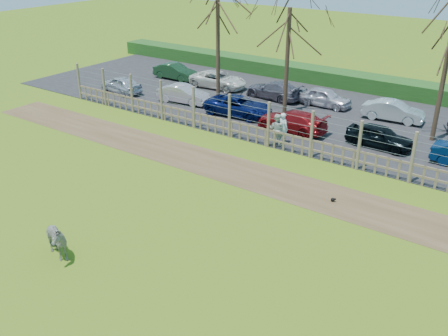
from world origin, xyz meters
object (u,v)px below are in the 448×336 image
Objects in this scene: tree_left at (218,18)px; crow at (333,200)px; car_7 at (175,71)px; car_0 at (121,84)px; car_8 at (218,80)px; car_4 at (380,136)px; car_10 at (325,97)px; tree_mid at (288,36)px; visitor_b at (277,129)px; car_2 at (239,106)px; car_9 at (274,90)px; car_1 at (184,94)px; car_11 at (393,111)px; car_3 at (292,121)px; zebra at (53,240)px; visitor_a at (283,128)px.

tree_left is 15.46m from crow.
car_7 is at bearing 148.11° from crow.
car_0 is 0.82× the size of car_8.
car_8 is at bearing 74.13° from car_4.
car_7 is 12.56m from car_10.
car_0 is 5.17m from car_7.
tree_mid reaches higher than crow.
car_10 is (-0.71, 7.70, -0.26)m from visitor_b.
car_4 is (11.40, -1.17, -4.98)m from tree_left.
car_9 is (0.03, 4.36, 0.00)m from car_2.
car_11 is (12.69, 4.57, 0.00)m from car_1.
car_9 is at bearing 129.74° from crow.
tree_left is at bearing -103.54° from car_3.
car_10 is at bearing -66.55° from car_1.
tree_mid is 7.85m from car_11.
visitor_b is 2.37m from car_3.
car_10 is at bearing 102.63° from car_9.
crow is at bearing -123.96° from car_1.
car_11 is (4.60, -0.21, 0.00)m from car_10.
tree_left reaches higher than crow.
car_10 is (3.64, 4.81, 0.00)m from car_2.
zebra reaches higher than car_9.
car_0 is 0.97× the size of car_11.
car_3 and car_4 have the same top height.
tree_left is at bearing -148.10° from car_8.
tree_left reaches higher than visitor_b.
zebra reaches higher than car_11.
car_4 is (5.87, 16.38, -0.04)m from zebra.
tree_mid is at bearing -142.90° from car_3.
tree_left reaches higher than car_8.
car_9 is at bearing -91.36° from car_7.
car_2 is at bearing 143.52° from crow.
car_7 is (-6.52, 3.29, -4.98)m from tree_left.
tree_left reaches higher than car_10.
tree_left is at bearing -117.70° from car_7.
car_11 is at bearing 11.34° from car_4.
tree_mid is 1.94× the size of car_0.
car_3 and car_11 have the same top height.
car_8 is (-7.85, 20.78, -0.04)m from zebra.
car_8 is at bearing -91.84° from car_7.
visitor_b is (1.21, 13.53, 0.22)m from zebra.
car_1 is (-8.80, 2.92, -0.26)m from visitor_b.
car_8 is (4.21, -0.07, 0.00)m from car_7.
crow is at bearing 79.22° from car_0.
car_11 is (4.18, 5.15, 0.00)m from car_3.
car_2 is at bearing -18.20° from visitor_a.
car_3 is at bearing -85.95° from visitor_b.
tree_mid is at bearing -69.00° from visitor_b.
visitor_a is at bearing -62.52° from tree_mid.
tree_left is 12.50m from car_4.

